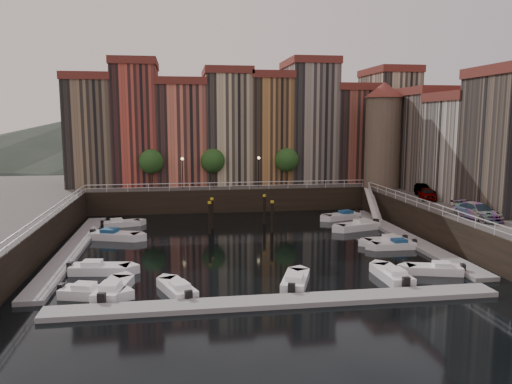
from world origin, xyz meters
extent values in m
plane|color=black|center=(0.00, 0.00, 0.00)|extent=(200.00, 200.00, 0.00)
cube|color=black|center=(0.00, 26.00, 1.50)|extent=(80.00, 20.00, 3.00)
cube|color=gray|center=(-16.20, -1.00, 0.17)|extent=(2.00, 28.00, 0.35)
cube|color=gray|center=(16.20, -1.00, 0.17)|extent=(2.00, 28.00, 0.35)
cube|color=gray|center=(0.00, -17.00, 0.17)|extent=(30.00, 2.00, 0.35)
cone|color=#2D382D|center=(-30.00, 110.00, 7.00)|extent=(80.00, 80.00, 14.00)
cone|color=#2D382D|center=(5.00, 110.00, 9.00)|extent=(100.00, 100.00, 18.00)
cone|color=#2D382D|center=(40.00, 110.00, 6.00)|extent=(70.00, 70.00, 12.00)
cube|color=#7D684F|center=(-18.00, 23.50, 10.00)|extent=(6.00, 10.00, 14.00)
cube|color=maroon|center=(-18.00, 23.50, 17.50)|extent=(6.30, 10.30, 1.00)
cube|color=#BA493A|center=(-12.10, 23.50, 11.00)|extent=(5.80, 10.00, 16.00)
cube|color=maroon|center=(-12.10, 23.50, 19.50)|extent=(6.10, 10.30, 1.00)
cube|color=#DA7159|center=(-5.95, 23.50, 9.75)|extent=(6.50, 10.00, 13.50)
cube|color=maroon|center=(-5.95, 23.50, 17.00)|extent=(6.80, 10.30, 1.00)
cube|color=beige|center=(0.40, 23.50, 10.50)|extent=(6.20, 10.00, 15.00)
cube|color=maroon|center=(0.40, 23.50, 18.50)|extent=(6.50, 10.30, 1.00)
cube|color=#B17A41|center=(6.30, 23.50, 10.25)|extent=(5.60, 10.00, 14.50)
cube|color=maroon|center=(6.30, 23.50, 18.00)|extent=(5.90, 10.30, 1.00)
cube|color=gray|center=(12.30, 23.50, 11.25)|extent=(6.40, 10.00, 16.50)
cube|color=maroon|center=(12.30, 23.50, 20.00)|extent=(6.70, 10.30, 1.00)
cube|color=brown|center=(18.50, 23.50, 9.50)|extent=(6.00, 10.00, 13.00)
cube|color=maroon|center=(18.50, 23.50, 16.50)|extent=(6.30, 10.30, 1.00)
cube|color=tan|center=(24.45, 23.50, 10.75)|extent=(5.90, 10.00, 15.50)
cube|color=maroon|center=(24.45, 23.50, 19.00)|extent=(6.20, 10.30, 1.00)
cube|color=#6F5F53|center=(26.50, 12.00, 9.00)|extent=(9.00, 8.00, 12.00)
cube|color=maroon|center=(26.50, 12.00, 15.50)|extent=(9.30, 8.30, 1.00)
cube|color=beige|center=(26.50, 4.00, 8.50)|extent=(9.00, 8.00, 11.00)
cube|color=maroon|center=(26.50, 4.00, 14.50)|extent=(9.30, 8.30, 1.00)
cylinder|color=#6B5B4C|center=(20.00, 14.50, 9.00)|extent=(4.60, 4.60, 12.00)
cone|color=maroon|center=(20.00, 14.50, 15.80)|extent=(5.20, 5.20, 2.00)
cylinder|color=black|center=(-10.00, 18.20, 4.20)|extent=(0.30, 0.30, 2.40)
sphere|color=#1E4719|center=(-10.00, 18.20, 6.60)|extent=(3.20, 3.20, 3.20)
cylinder|color=black|center=(-2.00, 18.20, 4.20)|extent=(0.30, 0.30, 2.40)
sphere|color=#1E4719|center=(-2.00, 18.20, 6.60)|extent=(3.20, 3.20, 3.20)
cylinder|color=black|center=(8.00, 18.20, 4.20)|extent=(0.30, 0.30, 2.40)
sphere|color=#1E4719|center=(8.00, 18.20, 6.60)|extent=(3.20, 3.20, 3.20)
cylinder|color=black|center=(-6.00, 17.20, 5.00)|extent=(0.12, 0.12, 4.00)
sphere|color=#FFD88C|center=(-6.00, 17.20, 7.00)|extent=(0.36, 0.36, 0.36)
cylinder|color=black|center=(4.00, 17.20, 5.00)|extent=(0.12, 0.12, 4.00)
sphere|color=#FFD88C|center=(4.00, 17.20, 7.00)|extent=(0.36, 0.36, 0.36)
cube|color=white|center=(0.00, 16.00, 3.95)|extent=(36.00, 0.08, 0.08)
cube|color=white|center=(0.00, 16.00, 3.50)|extent=(36.00, 0.06, 0.06)
cube|color=white|center=(18.00, -1.00, 3.95)|extent=(0.08, 34.00, 0.08)
cube|color=white|center=(18.00, -1.00, 3.50)|extent=(0.06, 34.00, 0.06)
cube|color=white|center=(-18.00, -1.00, 3.95)|extent=(0.08, 34.00, 0.08)
cube|color=white|center=(-18.00, -1.00, 3.50)|extent=(0.06, 34.00, 0.06)
cube|color=white|center=(17.10, 10.00, 1.75)|extent=(2.78, 8.26, 2.81)
cube|color=white|center=(17.10, 10.00, 2.25)|extent=(1.93, 8.32, 3.65)
cylinder|color=black|center=(-3.31, 4.12, 1.50)|extent=(0.32, 0.32, 3.60)
cylinder|color=gold|center=(-3.31, 4.12, 3.35)|extent=(0.36, 0.36, 0.25)
cylinder|color=black|center=(-2.90, 6.59, 1.50)|extent=(0.32, 0.32, 3.60)
cylinder|color=gold|center=(-2.90, 6.59, 3.35)|extent=(0.36, 0.36, 0.25)
cylinder|color=black|center=(3.31, 3.63, 1.50)|extent=(0.32, 0.32, 3.60)
cylinder|color=gold|center=(3.31, 3.63, 3.35)|extent=(0.36, 0.36, 0.25)
cylinder|color=black|center=(3.22, 8.06, 1.50)|extent=(0.32, 0.32, 3.60)
cylinder|color=gold|center=(3.22, 8.06, 3.35)|extent=(0.36, 0.36, 0.25)
cube|color=white|center=(-12.35, -13.91, 0.29)|extent=(4.59, 2.76, 0.73)
cube|color=white|center=(-12.91, -13.75, 0.73)|extent=(1.63, 1.50, 0.49)
cube|color=black|center=(-14.51, -13.30, 0.54)|extent=(0.46, 0.56, 0.68)
cube|color=white|center=(-12.68, -8.40, 0.31)|extent=(4.72, 2.34, 0.77)
cube|color=white|center=(-13.29, -8.32, 0.77)|extent=(1.59, 1.42, 0.51)
cube|color=black|center=(-15.02, -8.09, 0.57)|extent=(0.43, 0.56, 0.72)
cube|color=white|center=(-12.87, 2.99, 0.33)|extent=(5.14, 3.31, 0.82)
cube|color=navy|center=(-13.48, 3.20, 0.82)|extent=(1.87, 1.73, 0.54)
cube|color=black|center=(-15.23, 3.81, 0.60)|extent=(0.54, 0.64, 0.76)
cube|color=white|center=(-13.01, 9.40, 0.28)|extent=(4.30, 2.52, 0.69)
cube|color=white|center=(-13.55, 9.26, 0.69)|extent=(1.52, 1.39, 0.46)
cube|color=black|center=(-15.06, 8.87, 0.50)|extent=(0.43, 0.52, 0.64)
cube|color=white|center=(13.31, -12.38, 0.28)|extent=(4.40, 2.63, 0.70)
cube|color=white|center=(13.85, -12.53, 0.70)|extent=(1.56, 1.43, 0.47)
cube|color=black|center=(15.39, -12.95, 0.52)|extent=(0.44, 0.54, 0.66)
cube|color=white|center=(13.37, -4.64, 0.27)|extent=(4.00, 1.59, 0.68)
cube|color=navy|center=(13.91, -4.64, 0.68)|extent=(1.28, 1.10, 0.45)
cube|color=black|center=(15.45, -4.66, 0.50)|extent=(0.32, 0.46, 0.63)
cube|color=white|center=(13.21, -3.06, 0.28)|extent=(4.14, 1.84, 0.69)
cube|color=white|center=(13.76, -3.02, 0.69)|extent=(1.36, 1.19, 0.46)
cube|color=black|center=(15.31, -2.91, 0.50)|extent=(0.35, 0.48, 0.64)
cube|color=white|center=(12.85, 3.64, 0.33)|extent=(5.19, 3.20, 0.83)
cube|color=white|center=(13.49, 3.83, 0.83)|extent=(1.86, 1.71, 0.55)
cube|color=black|center=(15.28, 4.37, 0.61)|extent=(0.53, 0.64, 0.77)
cube|color=white|center=(12.99, 9.51, 0.31)|extent=(4.87, 3.12, 0.78)
cube|color=navy|center=(13.57, 9.71, 0.78)|extent=(1.77, 1.64, 0.52)
cube|color=black|center=(15.24, 10.27, 0.57)|extent=(0.51, 0.61, 0.72)
cube|color=white|center=(-11.04, -13.43, 0.31)|extent=(2.54, 4.74, 0.77)
cube|color=white|center=(-11.15, -14.03, 0.77)|extent=(1.47, 1.63, 0.51)
cube|color=black|center=(-11.47, -15.74, 0.56)|extent=(0.57, 0.45, 0.71)
cube|color=white|center=(-6.69, -13.90, 0.28)|extent=(2.97, 4.44, 0.71)
cube|color=white|center=(-6.48, -14.43, 0.71)|extent=(1.52, 1.63, 0.47)
cube|color=black|center=(-5.91, -15.92, 0.52)|extent=(0.56, 0.48, 0.66)
cube|color=white|center=(1.87, -13.51, 0.30)|extent=(3.06, 4.65, 0.74)
cube|color=white|center=(1.67, -14.06, 0.74)|extent=(1.58, 1.70, 0.49)
cube|color=black|center=(1.10, -15.64, 0.54)|extent=(0.58, 0.49, 0.69)
cube|color=white|center=(9.37, -13.29, 0.31)|extent=(1.81, 4.52, 0.77)
cube|color=white|center=(9.38, -13.90, 0.77)|extent=(1.25, 1.45, 0.51)
cube|color=black|center=(9.41, -15.64, 0.56)|extent=(0.52, 0.37, 0.71)
imported|color=gray|center=(21.04, 3.93, 3.67)|extent=(2.68, 4.24, 1.34)
imported|color=gray|center=(21.81, 6.09, 3.74)|extent=(2.69, 4.77, 1.49)
imported|color=gray|center=(20.12, -7.09, 3.73)|extent=(2.97, 5.35, 1.47)
camera|label=1|loc=(-6.26, -47.72, 11.97)|focal=35.00mm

